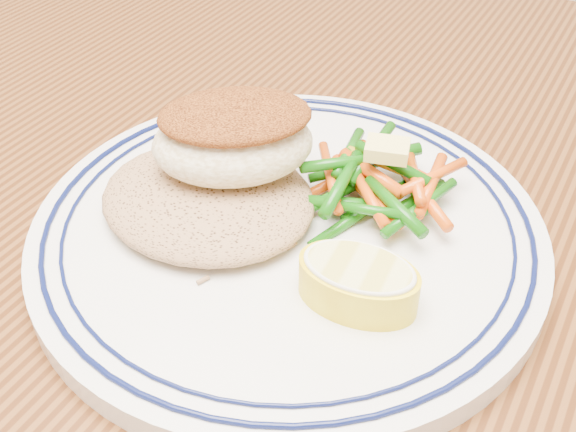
# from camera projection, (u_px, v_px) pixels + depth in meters

# --- Properties ---
(dining_table) EXTENTS (1.50, 0.90, 0.75)m
(dining_table) POSITION_uv_depth(u_px,v_px,m) (247.00, 356.00, 0.47)
(dining_table) COLOR #43210D
(dining_table) RESTS_ON ground
(plate) EXTENTS (0.29, 0.29, 0.02)m
(plate) POSITION_uv_depth(u_px,v_px,m) (288.00, 230.00, 0.41)
(plate) COLOR white
(plate) RESTS_ON dining_table
(rice_pilaf) EXTENTS (0.12, 0.11, 0.02)m
(rice_pilaf) POSITION_uv_depth(u_px,v_px,m) (208.00, 194.00, 0.41)
(rice_pilaf) COLOR #946E4A
(rice_pilaf) RESTS_ON plate
(fish_fillet) EXTENTS (0.11, 0.11, 0.05)m
(fish_fillet) POSITION_uv_depth(u_px,v_px,m) (233.00, 137.00, 0.40)
(fish_fillet) COLOR white
(fish_fillet) RESTS_ON rice_pilaf
(vegetable_pile) EXTENTS (0.10, 0.10, 0.03)m
(vegetable_pile) POSITION_uv_depth(u_px,v_px,m) (377.00, 184.00, 0.41)
(vegetable_pile) COLOR #11580B
(vegetable_pile) RESTS_ON plate
(butter_pat) EXTENTS (0.03, 0.02, 0.01)m
(butter_pat) POSITION_uv_depth(u_px,v_px,m) (387.00, 149.00, 0.40)
(butter_pat) COLOR #FFF07C
(butter_pat) RESTS_ON vegetable_pile
(lemon_wedge) EXTENTS (0.06, 0.06, 0.02)m
(lemon_wedge) POSITION_uv_depth(u_px,v_px,m) (358.00, 281.00, 0.35)
(lemon_wedge) COLOR yellow
(lemon_wedge) RESTS_ON plate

